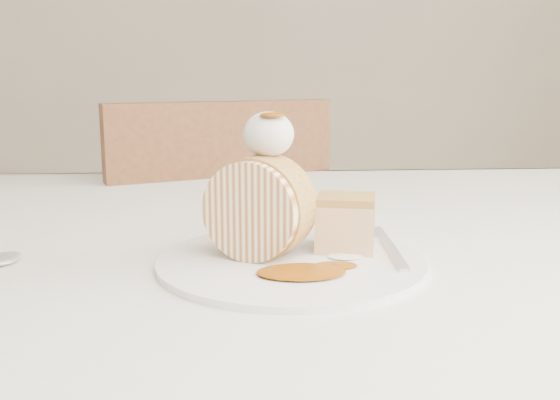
{
  "coord_description": "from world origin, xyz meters",
  "views": [
    {
      "loc": [
        -0.0,
        -0.52,
        0.93
      ],
      "look_at": [
        0.04,
        0.07,
        0.81
      ],
      "focal_mm": 40.0,
      "sensor_mm": 36.0,
      "label": 1
    }
  ],
  "objects": [
    {
      "name": "caramel_drizzle",
      "position": [
        0.03,
        0.07,
        0.9
      ],
      "size": [
        0.02,
        0.02,
        0.01
      ],
      "primitive_type": "ellipsoid",
      "color": "#7C3C05",
      "rests_on": "whipped_cream"
    },
    {
      "name": "chair_far",
      "position": [
        -0.07,
        0.69,
        0.5
      ],
      "size": [
        0.54,
        0.54,
        0.88
      ],
      "rotation": [
        0.0,
        0.0,
        3.51
      ],
      "color": "brown",
      "rests_on": "ground"
    },
    {
      "name": "whipped_cream",
      "position": [
        0.03,
        0.08,
        0.87
      ],
      "size": [
        0.05,
        0.05,
        0.04
      ],
      "primitive_type": "ellipsoid",
      "color": "white",
      "rests_on": "roulade_slice"
    },
    {
      "name": "cake_chunk",
      "position": [
        0.1,
        0.08,
        0.78
      ],
      "size": [
        0.07,
        0.06,
        0.05
      ],
      "primitive_type": "cube",
      "rotation": [
        0.0,
        0.0,
        -0.23
      ],
      "color": "tan",
      "rests_on": "plate"
    },
    {
      "name": "caramel_pool",
      "position": [
        0.05,
        0.01,
        0.76
      ],
      "size": [
        0.09,
        0.07,
        0.0
      ],
      "primitive_type": null,
      "rotation": [
        0.0,
        0.0,
        -0.23
      ],
      "color": "#7C3C05",
      "rests_on": "plate"
    },
    {
      "name": "table",
      "position": [
        0.0,
        0.2,
        0.66
      ],
      "size": [
        1.4,
        0.9,
        0.75
      ],
      "color": "silver",
      "rests_on": "ground"
    },
    {
      "name": "fork",
      "position": [
        0.15,
        0.06,
        0.76
      ],
      "size": [
        0.03,
        0.15,
        0.0
      ],
      "primitive_type": "cube",
      "rotation": [
        0.0,
        0.0,
        -0.07
      ],
      "color": "silver",
      "rests_on": "plate"
    },
    {
      "name": "roulade_slice",
      "position": [
        0.02,
        0.07,
        0.8
      ],
      "size": [
        0.11,
        0.09,
        0.1
      ],
      "primitive_type": "cylinder",
      "rotation": [
        1.57,
        0.0,
        -0.48
      ],
      "color": "#FFE9B1",
      "rests_on": "plate"
    },
    {
      "name": "plate",
      "position": [
        0.05,
        0.06,
        0.75
      ],
      "size": [
        0.31,
        0.31,
        0.01
      ],
      "primitive_type": "cylinder",
      "rotation": [
        0.0,
        0.0,
        -0.23
      ],
      "color": "white",
      "rests_on": "table"
    }
  ]
}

